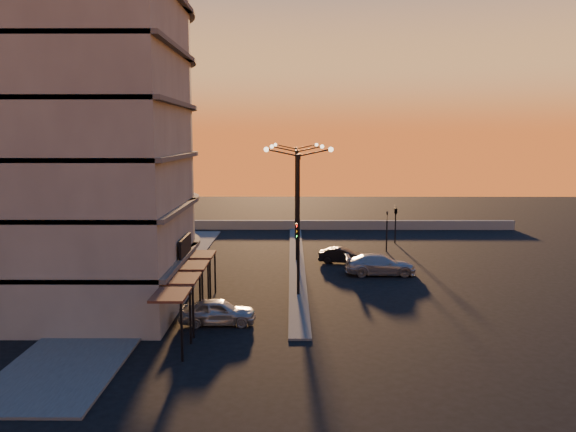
% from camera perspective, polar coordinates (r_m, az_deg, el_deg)
% --- Properties ---
extents(ground, '(120.00, 120.00, 0.00)m').
position_cam_1_polar(ground, '(36.36, 1.04, -8.12)').
color(ground, black).
rests_on(ground, ground).
extents(sidewalk_west, '(5.00, 40.00, 0.12)m').
position_cam_1_polar(sidewalk_west, '(41.44, -13.79, -6.24)').
color(sidewalk_west, '#454543').
rests_on(sidewalk_west, ground).
extents(median, '(1.20, 36.00, 0.12)m').
position_cam_1_polar(median, '(46.03, 0.89, -4.57)').
color(median, '#454543').
rests_on(median, ground).
extents(parapet, '(44.00, 0.50, 1.00)m').
position_cam_1_polar(parapet, '(61.72, 2.61, -0.91)').
color(parapet, slate).
rests_on(parapet, ground).
extents(building, '(14.35, 17.08, 25.00)m').
position_cam_1_polar(building, '(37.52, -21.19, 10.24)').
color(building, slate).
rests_on(building, ground).
extents(streetlamp_near, '(4.32, 0.32, 9.51)m').
position_cam_1_polar(streetlamp_near, '(35.21, 1.07, 0.65)').
color(streetlamp_near, black).
rests_on(streetlamp_near, ground).
extents(streetlamp_mid, '(4.32, 0.32, 9.51)m').
position_cam_1_polar(streetlamp_mid, '(45.14, 0.91, 2.30)').
color(streetlamp_mid, black).
rests_on(streetlamp_mid, ground).
extents(streetlamp_far, '(4.32, 0.32, 9.51)m').
position_cam_1_polar(streetlamp_far, '(55.10, 0.81, 3.35)').
color(streetlamp_far, black).
rests_on(streetlamp_far, ground).
extents(traffic_light_main, '(0.28, 0.44, 4.25)m').
position_cam_1_polar(traffic_light_main, '(38.48, 1.00, -2.79)').
color(traffic_light_main, black).
rests_on(traffic_light_main, ground).
extents(signal_east_a, '(0.13, 0.16, 3.60)m').
position_cam_1_polar(signal_east_a, '(50.31, 10.00, -1.44)').
color(signal_east_a, black).
rests_on(signal_east_a, ground).
extents(signal_east_b, '(0.42, 1.99, 3.60)m').
position_cam_1_polar(signal_east_b, '(54.30, 10.89, 0.48)').
color(signal_east_b, black).
rests_on(signal_east_b, ground).
extents(car_hatchback, '(4.18, 1.80, 1.41)m').
position_cam_1_polar(car_hatchback, '(31.19, -7.15, -9.60)').
color(car_hatchback, '#969A9D').
rests_on(car_hatchback, ground).
extents(car_sedan, '(3.95, 2.03, 1.24)m').
position_cam_1_polar(car_sedan, '(45.56, 5.53, -4.02)').
color(car_sedan, black).
rests_on(car_sedan, ground).
extents(car_wagon, '(5.24, 2.18, 1.51)m').
position_cam_1_polar(car_wagon, '(42.16, 9.35, -4.89)').
color(car_wagon, '#9B9DA2').
rests_on(car_wagon, ground).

